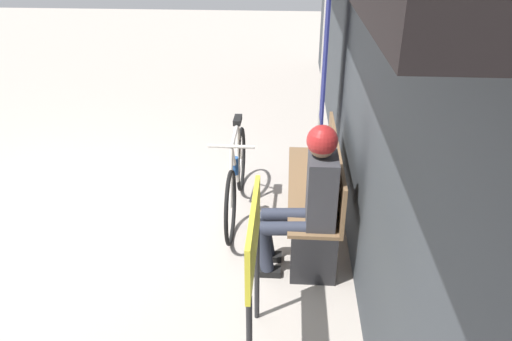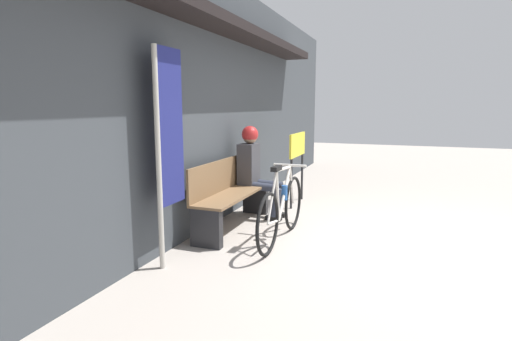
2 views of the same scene
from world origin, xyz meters
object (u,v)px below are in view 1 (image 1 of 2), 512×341
(banner_pole, at_px, (324,61))
(person_seated, at_px, (309,192))
(bicycle, at_px, (236,177))
(signboard, at_px, (253,249))
(park_bench_near, at_px, (318,191))

(banner_pole, bearing_deg, person_seated, -5.59)
(person_seated, bearing_deg, bicycle, -142.61)
(banner_pole, bearing_deg, signboard, -11.01)
(park_bench_near, xyz_separation_m, person_seated, (0.60, -0.11, 0.32))
(park_bench_near, distance_m, person_seated, 0.69)
(person_seated, xyz_separation_m, signboard, (0.91, -0.36, 0.11))
(park_bench_near, relative_size, banner_pole, 0.78)
(banner_pole, height_order, signboard, banner_pole)
(park_bench_near, bearing_deg, person_seated, -10.29)
(person_seated, bearing_deg, park_bench_near, 169.71)
(person_seated, distance_m, signboard, 0.99)
(park_bench_near, bearing_deg, signboard, -17.15)
(bicycle, bearing_deg, person_seated, 37.39)
(park_bench_near, height_order, bicycle, bicycle)
(banner_pole, bearing_deg, park_bench_near, -3.34)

